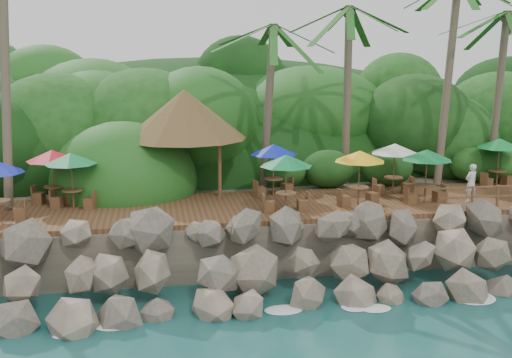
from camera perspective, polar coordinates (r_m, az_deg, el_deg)
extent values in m
plane|color=#19514F|center=(20.39, 2.93, -12.87)|extent=(140.00, 140.00, 0.00)
cube|color=gray|center=(35.11, -2.76, -0.46)|extent=(32.00, 25.20, 2.10)
ellipsoid|color=#143811|center=(42.62, -3.98, 0.28)|extent=(44.80, 28.00, 15.40)
cube|color=brown|center=(25.22, 0.00, -2.67)|extent=(26.00, 5.00, 0.20)
ellipsoid|color=white|center=(20.31, -14.50, -13.26)|extent=(1.20, 0.80, 0.06)
ellipsoid|color=white|center=(20.26, -5.79, -12.99)|extent=(1.20, 0.80, 0.06)
ellipsoid|color=white|center=(20.64, 2.74, -12.45)|extent=(1.20, 0.80, 0.06)
ellipsoid|color=white|center=(21.45, 10.76, -11.69)|extent=(1.20, 0.80, 0.06)
ellipsoid|color=white|center=(22.62, 18.03, -10.81)|extent=(1.20, 0.80, 0.06)
cylinder|color=brown|center=(27.00, -22.53, 11.89)|extent=(0.48, 3.10, 13.10)
cylinder|color=brown|center=(28.03, 1.16, 6.64)|extent=(0.76, 1.22, 7.36)
ellipsoid|color=#23601E|center=(27.94, 1.19, 14.18)|extent=(6.00, 6.00, 2.40)
cylinder|color=brown|center=(28.97, 8.54, 7.50)|extent=(0.61, 0.76, 8.19)
ellipsoid|color=#23601E|center=(28.96, 8.80, 15.59)|extent=(6.00, 6.00, 2.40)
cylinder|color=brown|center=(30.04, 17.54, 8.43)|extent=(1.27, 1.19, 9.42)
cylinder|color=brown|center=(31.69, 21.75, 7.00)|extent=(0.44, 0.87, 8.01)
ellipsoid|color=#23601E|center=(31.67, 22.32, 14.22)|extent=(6.00, 6.00, 2.40)
cylinder|color=brown|center=(26.36, -9.49, 0.70)|extent=(0.16, 0.16, 2.40)
cylinder|color=brown|center=(26.51, -3.43, 0.91)|extent=(0.16, 0.16, 2.40)
cylinder|color=brown|center=(29.12, -9.53, 1.75)|extent=(0.16, 0.16, 2.40)
cylinder|color=brown|center=(29.25, -4.04, 1.93)|extent=(0.16, 0.16, 2.40)
cone|color=brown|center=(27.45, -6.73, 6.08)|extent=(5.57, 5.57, 2.20)
cylinder|color=brown|center=(30.76, 21.67, 0.03)|extent=(0.08, 0.08, 0.74)
cylinder|color=brown|center=(30.69, 21.72, 0.73)|extent=(0.84, 0.84, 0.05)
cylinder|color=brown|center=(30.63, 21.77, 1.37)|extent=(0.05, 0.05, 2.21)
cone|color=#0D7B2E|center=(30.49, 21.91, 3.13)|extent=(2.11, 2.11, 0.45)
cube|color=brown|center=(30.25, 20.83, -0.36)|extent=(0.54, 0.54, 0.46)
cube|color=brown|center=(31.34, 22.44, -0.08)|extent=(0.54, 0.54, 0.46)
cylinder|color=brown|center=(25.47, 9.59, -1.60)|extent=(0.08, 0.08, 0.74)
cylinder|color=brown|center=(25.39, 9.62, -0.76)|extent=(0.84, 0.84, 0.05)
cylinder|color=brown|center=(25.32, 9.64, 0.01)|extent=(0.05, 0.05, 2.21)
cone|color=yellow|center=(25.14, 9.72, 2.14)|extent=(2.11, 2.11, 0.45)
cube|color=brown|center=(25.12, 8.26, -2.07)|extent=(0.52, 0.52, 0.46)
cube|color=brown|center=(25.90, 10.85, -1.74)|extent=(0.52, 0.52, 0.46)
cylinder|color=brown|center=(24.13, 2.81, -2.20)|extent=(0.08, 0.08, 0.74)
cylinder|color=brown|center=(24.04, 2.82, -1.32)|extent=(0.84, 0.84, 0.05)
cylinder|color=brown|center=(23.96, 2.83, -0.50)|extent=(0.05, 0.05, 2.21)
cone|color=#0D7636|center=(23.77, 2.85, 1.74)|extent=(2.11, 2.11, 0.45)
cube|color=brown|center=(24.02, 1.17, -2.59)|extent=(0.42, 0.42, 0.46)
cube|color=brown|center=(24.32, 4.42, -2.45)|extent=(0.42, 0.42, 0.46)
cylinder|color=brown|center=(24.77, -22.93, -2.77)|extent=(0.08, 0.08, 0.74)
cube|color=brown|center=(24.73, -21.28, -2.99)|extent=(0.47, 0.47, 0.46)
cylinder|color=brown|center=(25.67, -16.78, -1.84)|extent=(0.08, 0.08, 0.74)
cylinder|color=brown|center=(25.59, -16.83, -1.01)|extent=(0.84, 0.84, 0.05)
cylinder|color=brown|center=(25.52, -16.87, -0.24)|extent=(0.05, 0.05, 2.21)
cone|color=#0C7438|center=(25.34, -17.00, 1.87)|extent=(2.11, 2.11, 0.45)
cube|color=brown|center=(26.00, -18.17, -2.07)|extent=(0.53, 0.53, 0.46)
cube|color=brown|center=(25.42, -15.32, -2.21)|extent=(0.53, 0.53, 0.46)
cylinder|color=brown|center=(26.40, 15.56, -1.40)|extent=(0.08, 0.08, 0.74)
cylinder|color=brown|center=(26.31, 15.61, -0.59)|extent=(0.84, 0.84, 0.05)
cylinder|color=brown|center=(26.24, 15.65, 0.16)|extent=(0.05, 0.05, 2.21)
cone|color=#0C6E2F|center=(26.07, 15.77, 2.21)|extent=(2.11, 2.11, 0.45)
cube|color=brown|center=(26.05, 14.26, -1.82)|extent=(0.48, 0.48, 0.46)
cube|color=brown|center=(26.82, 16.79, -1.57)|extent=(0.48, 0.48, 0.46)
cylinder|color=brown|center=(26.82, 1.64, -0.76)|extent=(0.08, 0.08, 0.74)
cylinder|color=brown|center=(26.74, 1.65, 0.04)|extent=(0.84, 0.84, 0.05)
cylinder|color=brown|center=(26.67, 1.65, 0.78)|extent=(0.05, 0.05, 2.21)
cone|color=#0D1DAA|center=(26.51, 1.66, 2.80)|extent=(2.11, 2.11, 0.45)
cube|color=brown|center=(26.50, 0.35, -1.22)|extent=(0.54, 0.54, 0.46)
cube|color=brown|center=(27.22, 2.90, -0.88)|extent=(0.54, 0.54, 0.46)
cylinder|color=brown|center=(26.64, -18.37, -1.45)|extent=(0.08, 0.08, 0.74)
cylinder|color=brown|center=(26.55, -18.42, -0.65)|extent=(0.84, 0.84, 0.05)
cylinder|color=brown|center=(26.49, -18.47, 0.09)|extent=(0.05, 0.05, 2.21)
cone|color=red|center=(26.32, -18.61, 2.12)|extent=(2.11, 2.11, 0.45)
cube|color=brown|center=(26.97, -19.70, -1.69)|extent=(0.52, 0.52, 0.46)
cube|color=brown|center=(26.38, -16.97, -1.80)|extent=(0.52, 0.52, 0.46)
cylinder|color=brown|center=(27.72, 12.75, -0.64)|extent=(0.08, 0.08, 0.74)
cylinder|color=brown|center=(27.64, 12.79, 0.14)|extent=(0.84, 0.84, 0.05)
cylinder|color=brown|center=(27.57, 12.82, 0.85)|extent=(0.05, 0.05, 2.21)
cone|color=silver|center=(27.41, 12.91, 2.80)|extent=(2.11, 2.11, 0.45)
cube|color=brown|center=(27.44, 11.43, -1.00)|extent=(0.45, 0.45, 0.46)
cube|color=brown|center=(28.06, 14.02, -0.84)|extent=(0.45, 0.45, 0.46)
cylinder|color=brown|center=(25.17, 17.45, -1.85)|extent=(0.10, 0.10, 1.00)
cylinder|color=brown|center=(25.68, 19.63, -1.72)|extent=(0.10, 0.10, 1.00)
cylinder|color=brown|center=(26.24, 21.73, -1.60)|extent=(0.10, 0.10, 1.00)
imported|color=silver|center=(27.09, 19.53, -0.35)|extent=(0.68, 0.55, 1.63)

